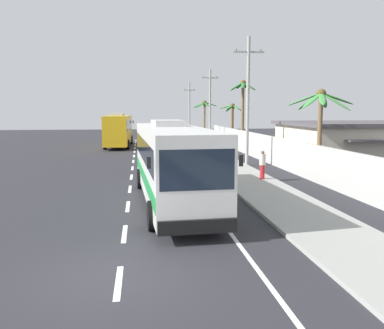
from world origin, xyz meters
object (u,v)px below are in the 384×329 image
Objects in this scene: utility_pole_mid at (248,99)px; palm_fourth at (320,111)px; coach_bus_foreground at (172,160)px; coach_bus_far_lane at (119,129)px; palm_farthest at (232,116)px; palm_third at (204,112)px; utility_pole_distant at (189,108)px; utility_pole_far at (210,106)px; palm_second at (243,101)px; pedestrian_midwalk at (262,164)px; motorcycle_beside_bus at (191,162)px; roadside_building at (362,144)px.

utility_pole_mid is 1.77× the size of palm_fourth.
coach_bus_foreground is 29.13m from coach_bus_far_lane.
coach_bus_far_lane is at bearing 172.79° from palm_farthest.
palm_third reaches higher than coach_bus_foreground.
coach_bus_foreground is at bearing -101.59° from palm_third.
utility_pole_distant is (-0.03, 35.10, -0.46)m from utility_pole_mid.
coach_bus_far_lane is at bearing -179.16° from utility_pole_far.
utility_pole_distant is 24.71m from palm_second.
pedestrian_midwalk is (9.41, -24.13, -0.97)m from coach_bus_far_lane.
palm_fourth is 1.08× the size of palm_farthest.
palm_farthest is (2.47, -4.44, -0.53)m from palm_third.
coach_bus_foreground is at bearing -82.55° from coach_bus_far_lane.
utility_pole_far is 1.65× the size of palm_fourth.
palm_third is (0.02, -14.87, -0.49)m from utility_pole_distant.
utility_pole_mid reaches higher than palm_farthest.
palm_fourth is at bearing -85.42° from utility_pole_far.
motorcycle_beside_bus is 0.40× the size of palm_farthest.
palm_fourth is at bearing -35.86° from motorcycle_beside_bus.
utility_pole_distant is (0.84, 41.83, 3.45)m from pedestrian_midwalk.
palm_second reaches higher than motorcycle_beside_bus.
palm_third is (4.51, 22.72, 3.29)m from motorcycle_beside_bus.
coach_bus_foreground is 7.30× the size of pedestrian_midwalk.
pedestrian_midwalk is 0.18× the size of utility_pole_mid.
motorcycle_beside_bus is 0.18× the size of roadside_building.
motorcycle_beside_bus is at bearing -110.90° from palm_farthest.
utility_pole_mid reaches higher than utility_pole_far.
palm_third is 23.63m from roadside_building.
motorcycle_beside_bus is at bearing -73.83° from coach_bus_far_lane.
utility_pole_far reaches higher than palm_fourth.
palm_second reaches higher than pedestrian_midwalk.
utility_pole_far is 3.07m from palm_farthest.
palm_farthest reaches higher than motorcycle_beside_bus.
roadside_building is at bearing -12.94° from utility_pole_mid.
palm_farthest is at bearing 107.67° from roadside_building.
utility_pole_far is (6.74, 29.04, 2.67)m from coach_bus_foreground.
coach_bus_foreground is 9.29m from motorcycle_beside_bus.
utility_pole_distant is (-0.26, 17.55, -0.12)m from utility_pole_far.
roadside_building is at bearing -46.34° from coach_bus_far_lane.
coach_bus_foreground is 1.41× the size of utility_pole_distant.
pedestrian_midwalk is 22.89m from palm_farthest.
coach_bus_foreground is at bearing -108.22° from palm_farthest.
coach_bus_foreground is at bearing -102.51° from motorcycle_beside_bus.
palm_second is at bearing 77.59° from utility_pole_mid.
utility_pole_far is 1.02× the size of utility_pole_distant.
roadside_building is (7.85, -19.40, -2.92)m from utility_pole_far.
pedestrian_midwalk is at bearing 40.14° from coach_bus_foreground.
palm_fourth is (2.00, -24.92, -0.53)m from utility_pole_far.
coach_bus_foreground is 1.29× the size of utility_pole_mid.
pedestrian_midwalk is (5.64, 4.76, -0.90)m from coach_bus_foreground.
motorcycle_beside_bus is 23.40m from palm_third.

